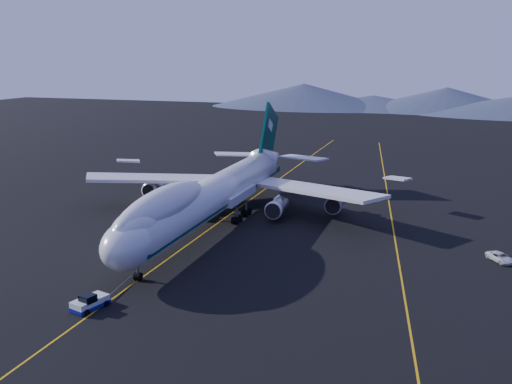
% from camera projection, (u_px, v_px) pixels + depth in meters
% --- Properties ---
extents(ground, '(500.00, 500.00, 0.00)m').
position_uv_depth(ground, '(214.00, 226.00, 100.82)').
color(ground, black).
rests_on(ground, ground).
extents(taxiway_line_main, '(0.25, 220.00, 0.01)m').
position_uv_depth(taxiway_line_main, '(214.00, 226.00, 100.82)').
color(taxiway_line_main, '#DA9C0C').
rests_on(taxiway_line_main, ground).
extents(taxiway_line_side, '(28.08, 198.09, 0.01)m').
position_uv_depth(taxiway_line_side, '(393.00, 226.00, 100.78)').
color(taxiway_line_side, '#DA9C0C').
rests_on(taxiway_line_side, ground).
extents(boeing_747, '(59.62, 72.43, 19.37)m').
position_uv_depth(boeing_747, '(214.00, 194.00, 99.49)').
color(boeing_747, silver).
rests_on(boeing_747, ground).
extents(pushback_tug, '(3.48, 4.96, 1.97)m').
position_uv_depth(pushback_tug, '(90.00, 303.00, 67.83)').
color(pushback_tug, silver).
rests_on(pushback_tug, ground).
extents(service_van, '(4.38, 4.97, 1.28)m').
position_uv_depth(service_van, '(500.00, 257.00, 83.19)').
color(service_van, silver).
rests_on(service_van, ground).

